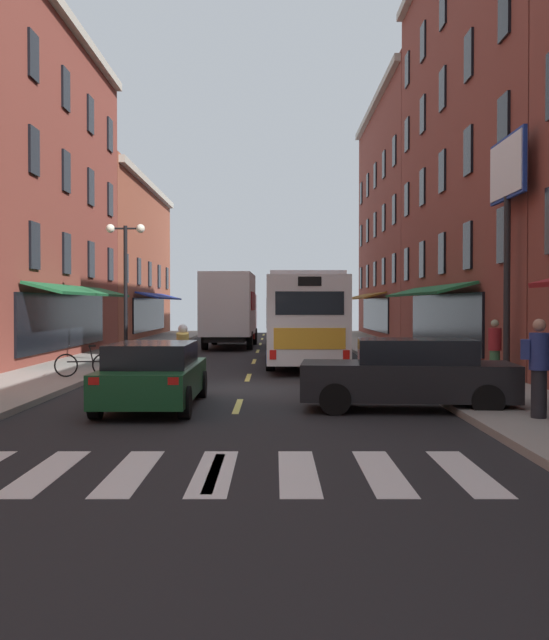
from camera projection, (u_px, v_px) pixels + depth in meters
ground_plane at (247, 390)px, 20.02m from camera, size 34.80×80.00×0.10m
lane_centre_dashes at (247, 389)px, 19.77m from camera, size 0.14×73.90×0.01m
crosswalk_near at (217, 472)px, 10.03m from camera, size 7.10×2.80×0.01m
sidewalk_left at (23, 386)px, 20.05m from camera, size 3.00×80.00×0.14m
sidewalk_right at (473, 386)px, 20.00m from camera, size 3.00×80.00×0.14m
billboard_sign at (511, 195)px, 20.49m from camera, size 0.40×2.91×6.57m
transit_bus at (306, 318)px, 28.41m from camera, size 2.66×11.20×3.25m
box_truck at (233, 309)px, 38.98m from camera, size 2.60×8.14×3.74m
sedan_near at (157, 374)px, 16.29m from camera, size 1.94×4.81×1.39m
sedan_mid at (413, 374)px, 15.86m from camera, size 4.51×2.18×1.48m
motorcycle_rider at (186, 359)px, 20.94m from camera, size 0.62×2.07×1.66m
bicycle_near at (89, 364)px, 21.84m from camera, size 1.69×0.52×0.91m
pedestrian_near at (541, 365)px, 13.84m from camera, size 0.53×0.41×1.80m
pedestrian_far at (498, 349)px, 21.01m from camera, size 0.36×0.36×1.65m
street_lamp_twin at (129, 285)px, 27.89m from camera, size 1.42×0.32×4.99m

